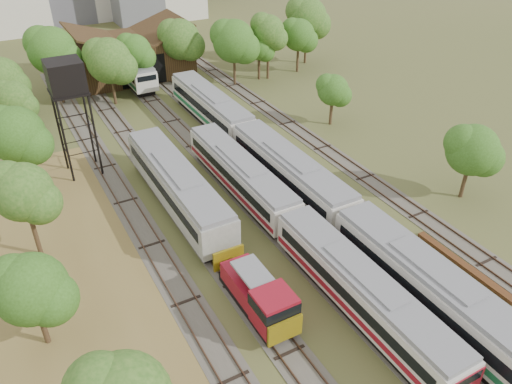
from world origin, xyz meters
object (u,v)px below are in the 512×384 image
railcar_red_set (292,224)px  railcar_green_set (290,173)px  shunter_locomotive (260,298)px  water_tower (66,80)px

railcar_red_set → railcar_green_set: (4.00, 6.57, 0.19)m
shunter_locomotive → railcar_green_set: bearing=50.6°
railcar_green_set → shunter_locomotive: bearing=-129.4°
shunter_locomotive → water_tower: bearing=103.1°
railcar_green_set → shunter_locomotive: 15.75m
railcar_green_set → water_tower: water_tower is taller
railcar_red_set → water_tower: bearing=121.0°
shunter_locomotive → railcar_red_set: bearing=42.9°
shunter_locomotive → water_tower: size_ratio=0.71×
railcar_red_set → railcar_green_set: bearing=58.7°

